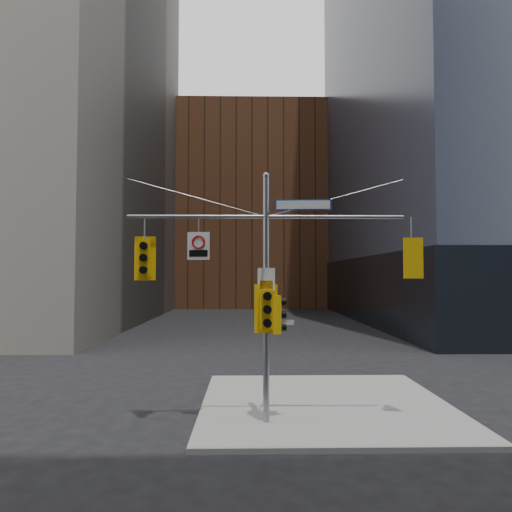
{
  "coord_description": "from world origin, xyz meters",
  "views": [
    {
      "loc": [
        -0.53,
        -11.12,
        4.29
      ],
      "look_at": [
        -0.29,
        2.0,
        4.86
      ],
      "focal_mm": 32.0,
      "sensor_mm": 36.0,
      "label": 1
    }
  ],
  "objects_px": {
    "traffic_light_east_arm": "(412,258)",
    "street_sign_blade": "(303,205)",
    "traffic_light_west_arm": "(144,258)",
    "regulatory_sign_arm": "(198,245)",
    "traffic_light_pole_side": "(277,315)",
    "signal_assembly": "(266,271)",
    "traffic_light_pole_front": "(267,309)"
  },
  "relations": [
    {
      "from": "traffic_light_east_arm",
      "to": "street_sign_blade",
      "type": "relative_size",
      "value": 0.71
    },
    {
      "from": "traffic_light_west_arm",
      "to": "regulatory_sign_arm",
      "type": "height_order",
      "value": "regulatory_sign_arm"
    },
    {
      "from": "regulatory_sign_arm",
      "to": "traffic_light_west_arm",
      "type": "bearing_deg",
      "value": -175.83
    },
    {
      "from": "traffic_light_west_arm",
      "to": "traffic_light_pole_side",
      "type": "relative_size",
      "value": 1.18
    },
    {
      "from": "traffic_light_pole_side",
      "to": "street_sign_blade",
      "type": "relative_size",
      "value": 0.66
    },
    {
      "from": "signal_assembly",
      "to": "street_sign_blade",
      "type": "distance_m",
      "value": 2.21
    },
    {
      "from": "traffic_light_west_arm",
      "to": "traffic_light_east_arm",
      "type": "relative_size",
      "value": 1.09
    },
    {
      "from": "regulatory_sign_arm",
      "to": "traffic_light_pole_side",
      "type": "bearing_deg",
      "value": 6.26
    },
    {
      "from": "traffic_light_west_arm",
      "to": "street_sign_blade",
      "type": "xyz_separation_m",
      "value": [
        4.58,
        -0.01,
        1.55
      ]
    },
    {
      "from": "traffic_light_pole_side",
      "to": "regulatory_sign_arm",
      "type": "xyz_separation_m",
      "value": [
        -2.27,
        -0.03,
        2.0
      ]
    },
    {
      "from": "traffic_light_west_arm",
      "to": "traffic_light_pole_side",
      "type": "bearing_deg",
      "value": -5.3
    },
    {
      "from": "traffic_light_pole_front",
      "to": "traffic_light_west_arm",
      "type": "bearing_deg",
      "value": 172.12
    },
    {
      "from": "traffic_light_pole_front",
      "to": "street_sign_blade",
      "type": "relative_size",
      "value": 0.84
    },
    {
      "from": "traffic_light_west_arm",
      "to": "street_sign_blade",
      "type": "height_order",
      "value": "street_sign_blade"
    },
    {
      "from": "traffic_light_west_arm",
      "to": "traffic_light_east_arm",
      "type": "distance_m",
      "value": 7.73
    },
    {
      "from": "traffic_light_west_arm",
      "to": "regulatory_sign_arm",
      "type": "distance_m",
      "value": 1.6
    },
    {
      "from": "traffic_light_pole_side",
      "to": "traffic_light_pole_front",
      "type": "xyz_separation_m",
      "value": [
        -0.33,
        -0.28,
        0.18
      ]
    },
    {
      "from": "traffic_light_west_arm",
      "to": "regulatory_sign_arm",
      "type": "bearing_deg",
      "value": -6.54
    },
    {
      "from": "signal_assembly",
      "to": "traffic_light_pole_side",
      "type": "xyz_separation_m",
      "value": [
        0.33,
        0.01,
        -1.24
      ]
    },
    {
      "from": "signal_assembly",
      "to": "traffic_light_east_arm",
      "type": "distance_m",
      "value": 4.24
    },
    {
      "from": "traffic_light_pole_front",
      "to": "traffic_light_east_arm",
      "type": "bearing_deg",
      "value": 0.31
    },
    {
      "from": "traffic_light_pole_side",
      "to": "street_sign_blade",
      "type": "xyz_separation_m",
      "value": [
        0.75,
        -0.01,
        3.17
      ]
    },
    {
      "from": "traffic_light_west_arm",
      "to": "street_sign_blade",
      "type": "bearing_deg",
      "value": -5.43
    },
    {
      "from": "traffic_light_pole_side",
      "to": "signal_assembly",
      "type": "bearing_deg",
      "value": 83.91
    },
    {
      "from": "traffic_light_west_arm",
      "to": "regulatory_sign_arm",
      "type": "relative_size",
      "value": 1.6
    },
    {
      "from": "traffic_light_pole_side",
      "to": "street_sign_blade",
      "type": "distance_m",
      "value": 3.26
    },
    {
      "from": "street_sign_blade",
      "to": "traffic_light_west_arm",
      "type": "bearing_deg",
      "value": -176.88
    },
    {
      "from": "traffic_light_west_arm",
      "to": "traffic_light_east_arm",
      "type": "height_order",
      "value": "traffic_light_west_arm"
    },
    {
      "from": "traffic_light_east_arm",
      "to": "traffic_light_pole_side",
      "type": "height_order",
      "value": "traffic_light_east_arm"
    },
    {
      "from": "traffic_light_west_arm",
      "to": "traffic_light_pole_side",
      "type": "xyz_separation_m",
      "value": [
        3.83,
        0.0,
        -1.62
      ]
    },
    {
      "from": "traffic_light_west_arm",
      "to": "traffic_light_pole_front",
      "type": "bearing_deg",
      "value": -9.87
    },
    {
      "from": "traffic_light_west_arm",
      "to": "traffic_light_pole_front",
      "type": "height_order",
      "value": "traffic_light_west_arm"
    }
  ]
}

